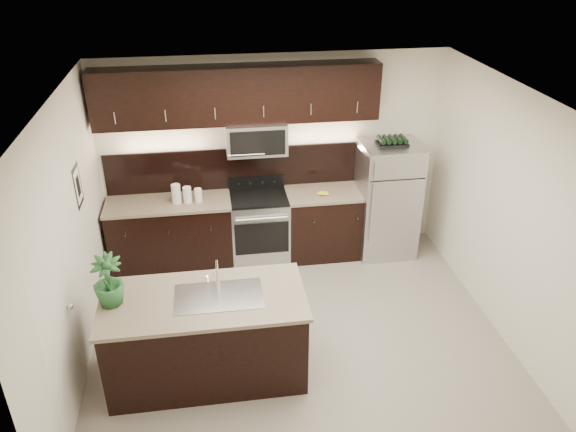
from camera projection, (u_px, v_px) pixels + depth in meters
name	position (u px, v px, depth m)	size (l,w,h in m)	color
ground	(298.00, 334.00, 6.31)	(4.50, 4.50, 0.00)	gray
room_walls	(289.00, 202.00, 5.46)	(4.52, 4.02, 2.71)	silver
counter_run	(244.00, 228.00, 7.50)	(3.51, 0.65, 0.94)	black
upper_fixtures	(240.00, 103.00, 6.85)	(3.49, 0.40, 1.66)	black
island	(206.00, 336.00, 5.56)	(1.96, 0.96, 0.94)	black
sink_faucet	(219.00, 294.00, 5.36)	(0.84, 0.50, 0.28)	silver
refrigerator	(387.00, 200.00, 7.55)	(0.76, 0.69, 1.58)	#B2B2B7
wine_rack	(392.00, 141.00, 7.16)	(0.39, 0.24, 0.09)	black
plant	(108.00, 281.00, 5.15)	(0.29, 0.29, 0.51)	#215427
canisters	(185.00, 194.00, 7.09)	(0.38, 0.12, 0.25)	silver
french_press	(366.00, 182.00, 7.39)	(0.12, 0.12, 0.33)	silver
bananas	(320.00, 193.00, 7.33)	(0.16, 0.12, 0.05)	gold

